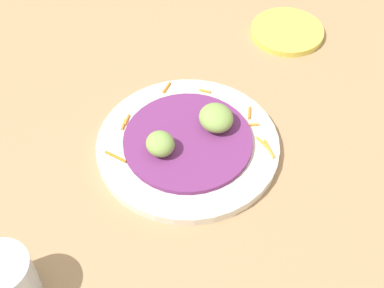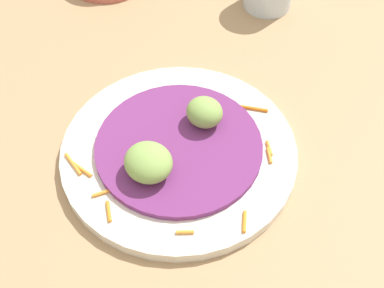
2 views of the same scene
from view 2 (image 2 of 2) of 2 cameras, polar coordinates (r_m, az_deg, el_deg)
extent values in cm
cube|color=tan|center=(61.38, 1.56, -2.86)|extent=(110.00, 110.00, 2.00)
cylinder|color=silver|center=(60.69, -1.51, -1.05)|extent=(27.25, 27.25, 1.43)
cylinder|color=#702D6B|center=(59.83, -1.54, -0.41)|extent=(19.20, 19.20, 0.76)
cylinder|color=orange|center=(55.86, -9.05, -7.24)|extent=(2.25, 1.75, 0.40)
cylinder|color=orange|center=(53.93, -0.76, -9.56)|extent=(1.10, 1.82, 0.40)
cylinder|color=orange|center=(64.44, 6.67, 3.86)|extent=(1.04, 3.65, 0.40)
cylinder|color=orange|center=(60.64, 8.39, -0.45)|extent=(1.97, 1.41, 0.40)
cylinder|color=orange|center=(54.80, 5.72, -8.40)|extent=(2.46, 1.11, 0.40)
cylinder|color=orange|center=(60.11, -12.80, -2.14)|extent=(2.17, 3.21, 0.40)
cylinder|color=orange|center=(59.99, 8.40, -1.24)|extent=(2.03, 1.34, 0.40)
cylinder|color=orange|center=(59.45, -11.87, -2.71)|extent=(1.14, 2.93, 0.40)
cylinder|color=orange|center=(57.23, -9.69, -5.24)|extent=(1.88, 1.91, 0.40)
ellipsoid|color=#84A851|center=(56.12, -4.76, -2.00)|extent=(6.66, 6.87, 3.43)
ellipsoid|color=#84A851|center=(60.65, 1.37, 3.48)|extent=(5.01, 5.22, 3.27)
camera|label=1|loc=(0.91, -23.57, 58.73)|focal=51.60mm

